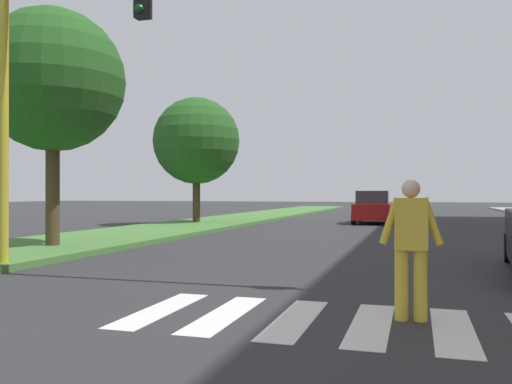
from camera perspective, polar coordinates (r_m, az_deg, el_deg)
The scene contains 8 objects.
ground_plane at distance 27.53m, azimuth 14.79°, elevation -3.32°, with size 140.00×140.00×0.00m, color #2D2D30.
crosswalk at distance 6.58m, azimuth 8.15°, elevation -13.50°, with size 4.95×2.20×0.01m.
median_strip at distance 27.31m, azimuth -4.11°, elevation -3.19°, with size 4.39×64.00×0.15m, color #477A38.
tree_mid at distance 15.48m, azimuth -20.86°, elevation 11.02°, with size 3.79×3.79×6.29m.
tree_far at distance 25.93m, azimuth -6.38°, elevation 5.42°, with size 4.15×4.15×5.98m.
traffic_light_gantry at distance 10.28m, azimuth -11.71°, elevation 16.19°, with size 10.33×0.30×6.00m.
pedestrian_performer at distance 6.68m, azimuth 16.19°, elevation -5.22°, with size 0.75×0.26×1.69m.
sedan_midblock at distance 27.83m, azimuth 12.38°, elevation -1.70°, with size 1.88×4.20×1.65m.
Camera 1 is at (0.96, 2.52, 1.52)m, focal length 37.50 mm.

